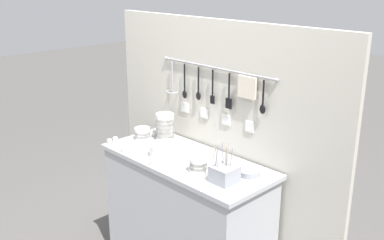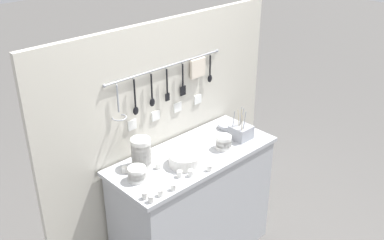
{
  "view_description": "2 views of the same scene",
  "coord_description": "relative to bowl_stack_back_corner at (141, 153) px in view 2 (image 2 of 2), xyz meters",
  "views": [
    {
      "loc": [
        2.02,
        -1.9,
        2.1
      ],
      "look_at": [
        0.07,
        -0.01,
        1.21
      ],
      "focal_mm": 42.0,
      "sensor_mm": 36.0,
      "label": 1
    },
    {
      "loc": [
        -1.87,
        -1.96,
        2.55
      ],
      "look_at": [
        -0.0,
        0.01,
        1.18
      ],
      "focal_mm": 42.0,
      "sensor_mm": 36.0,
      "label": 2
    }
  ],
  "objects": [
    {
      "name": "back_wall",
      "position": [
        0.36,
        0.18,
        -0.11
      ],
      "size": [
        2.04,
        0.11,
        1.81
      ],
      "color": "beige",
      "rests_on": "ground"
    },
    {
      "name": "bowl_stack_back_corner",
      "position": [
        0.0,
        0.0,
        0.0
      ],
      "size": [
        0.13,
        0.13,
        0.21
      ],
      "color": "silver",
      "rests_on": "counter"
    },
    {
      "name": "cup_by_caddy",
      "position": [
        0.29,
        -0.35,
        -0.08
      ],
      "size": [
        0.04,
        0.04,
        0.04
      ],
      "color": "silver",
      "rests_on": "counter"
    },
    {
      "name": "bowl_stack_short_front",
      "position": [
        0.57,
        -0.22,
        -0.05
      ],
      "size": [
        0.11,
        0.11,
        0.1
      ],
      "color": "silver",
      "rests_on": "counter"
    },
    {
      "name": "cup_edge_far",
      "position": [
        -0.21,
        -0.3,
        -0.08
      ],
      "size": [
        0.04,
        0.04,
        0.04
      ],
      "color": "silver",
      "rests_on": "counter"
    },
    {
      "name": "counter",
      "position": [
        0.36,
        -0.12,
        -0.56
      ],
      "size": [
        1.24,
        0.53,
        0.92
      ],
      "color": "#ADAFB5",
      "rests_on": "ground"
    },
    {
      "name": "cup_front_right",
      "position": [
        -0.03,
        -0.35,
        -0.08
      ],
      "size": [
        0.04,
        0.04,
        0.04
      ],
      "color": "silver",
      "rests_on": "counter"
    },
    {
      "name": "cup_beside_plates",
      "position": [
        0.06,
        -0.1,
        -0.08
      ],
      "size": [
        0.04,
        0.04,
        0.04
      ],
      "color": "silver",
      "rests_on": "counter"
    },
    {
      "name": "cup_back_right",
      "position": [
        -0.2,
        -0.35,
        -0.08
      ],
      "size": [
        0.04,
        0.04,
        0.04
      ],
      "color": "silver",
      "rests_on": "counter"
    },
    {
      "name": "bowl_stack_tall_left",
      "position": [
        -0.13,
        -0.11,
        -0.06
      ],
      "size": [
        0.12,
        0.12,
        0.09
      ],
      "color": "silver",
      "rests_on": "counter"
    },
    {
      "name": "steel_mixing_bowl",
      "position": [
        0.82,
        -0.02,
        -0.08
      ],
      "size": [
        0.14,
        0.14,
        0.04
      ],
      "color": "#93969E",
      "rests_on": "counter"
    },
    {
      "name": "cup_edge_near",
      "position": [
        -0.13,
        0.01,
        -0.08
      ],
      "size": [
        0.04,
        0.04,
        0.04
      ],
      "color": "silver",
      "rests_on": "counter"
    },
    {
      "name": "plate_stack",
      "position": [
        0.22,
        -0.19,
        -0.06
      ],
      "size": [
        0.22,
        0.22,
        0.08
      ],
      "color": "silver",
      "rests_on": "counter"
    },
    {
      "name": "cup_mid_row",
      "position": [
        -0.12,
        -0.34,
        -0.08
      ],
      "size": [
        0.04,
        0.04,
        0.04
      ],
      "color": "silver",
      "rests_on": "counter"
    },
    {
      "name": "cup_back_left",
      "position": [
        0.15,
        -0.31,
        -0.08
      ],
      "size": [
        0.04,
        0.04,
        0.04
      ],
      "color": "silver",
      "rests_on": "counter"
    },
    {
      "name": "cutlery_caddy",
      "position": [
        0.77,
        -0.2,
        -0.05
      ],
      "size": [
        0.14,
        0.14,
        0.25
      ],
      "color": "#93969E",
      "rests_on": "counter"
    },
    {
      "name": "cup_front_left",
      "position": [
        0.09,
        -0.27,
        -0.08
      ],
      "size": [
        0.04,
        0.04,
        0.04
      ],
      "color": "silver",
      "rests_on": "counter"
    }
  ]
}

